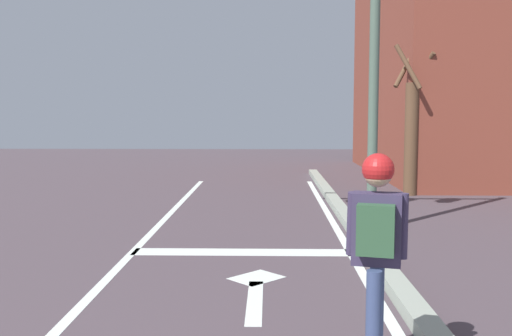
{
  "coord_description": "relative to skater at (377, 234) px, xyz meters",
  "views": [
    {
      "loc": [
        1.67,
        -0.02,
        1.94
      ],
      "look_at": [
        1.53,
        6.48,
        1.31
      ],
      "focal_mm": 40.53,
      "sensor_mm": 36.0,
      "label": 1
    }
  ],
  "objects": [
    {
      "name": "lane_arrow_head",
      "position": [
        -0.92,
        2.5,
        -1.06
      ],
      "size": [
        0.71,
        0.71,
        0.01
      ],
      "primitive_type": "cube",
      "rotation": [
        0.0,
        0.0,
        0.79
      ],
      "color": "silver",
      "rests_on": "ground"
    },
    {
      "name": "skater",
      "position": [
        0.0,
        0.0,
        0.0
      ],
      "size": [
        0.43,
        0.6,
        1.56
      ],
      "color": "#394873",
      "rests_on": "skateboard"
    },
    {
      "name": "roadside_tree",
      "position": [
        2.53,
        9.35,
        0.44
      ],
      "size": [
        0.98,
        0.99,
        3.47
      ],
      "color": "brown",
      "rests_on": "ground"
    },
    {
      "name": "lane_line_curbside",
      "position": [
        0.36,
        1.91,
        -1.06
      ],
      "size": [
        0.12,
        20.0,
        0.01
      ],
      "primitive_type": "cube",
      "color": "silver",
      "rests_on": "ground"
    },
    {
      "name": "lane_arrow_stem",
      "position": [
        -0.92,
        1.65,
        -1.06
      ],
      "size": [
        0.16,
        1.4,
        0.01
      ],
      "primitive_type": "cube",
      "color": "silver",
      "rests_on": "ground"
    },
    {
      "name": "lane_line_center",
      "position": [
        -2.66,
        1.91,
        -1.06
      ],
      "size": [
        0.12,
        20.0,
        0.01
      ],
      "primitive_type": "cube",
      "color": "silver",
      "rests_on": "ground"
    },
    {
      "name": "stop_bar",
      "position": [
        -1.08,
        3.74,
        -1.06
      ],
      "size": [
        3.17,
        0.4,
        0.01
      ],
      "primitive_type": "cube",
      "color": "silver",
      "rests_on": "ground"
    },
    {
      "name": "curb_strip",
      "position": [
        0.61,
        1.91,
        -0.99
      ],
      "size": [
        0.24,
        24.0,
        0.14
      ],
      "primitive_type": "cube",
      "color": "#969F8F",
      "rests_on": "ground"
    }
  ]
}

